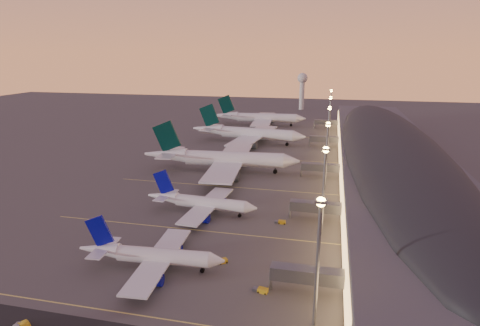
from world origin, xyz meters
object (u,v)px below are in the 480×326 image
airliner_narrow_south (151,256)px  baggage_tug_b (221,261)px  baggage_tug_c (281,222)px  airliner_wide_far (258,118)px  baggage_tug_a (261,290)px  radar_tower (302,85)px  airliner_wide_mid (247,133)px  airliner_wide_near (221,159)px  airliner_narrow_north (201,202)px

airliner_narrow_south → baggage_tug_b: bearing=17.2°
airliner_narrow_south → baggage_tug_b: size_ratio=10.48×
airliner_narrow_south → baggage_tug_c: size_ratio=11.00×
airliner_wide_far → baggage_tug_a: 205.35m
radar_tower → baggage_tug_c: 256.00m
airliner_wide_mid → baggage_tug_a: airliner_wide_mid is taller
airliner_wide_far → baggage_tug_a: (37.44, -201.84, -5.04)m
baggage_tug_a → baggage_tug_c: baggage_tug_c is taller
airliner_wide_near → baggage_tug_c: size_ratio=20.79×
airliner_wide_near → baggage_tug_c: 59.37m
airliner_narrow_north → baggage_tug_a: airliner_narrow_north is taller
baggage_tug_a → baggage_tug_b: (-11.73, 10.02, 0.01)m
radar_tower → airliner_narrow_south: bearing=-92.6°
baggage_tug_a → baggage_tug_b: size_ratio=1.00×
airliner_wide_far → baggage_tug_a: size_ratio=19.30×
airliner_wide_near → airliner_wide_mid: airliner_wide_near is taller
baggage_tug_b → airliner_wide_near: bearing=70.1°
baggage_tug_c → baggage_tug_a: bearing=-89.0°
airliner_narrow_north → airliner_wide_mid: size_ratio=0.56×
airliner_wide_mid → airliner_wide_far: 57.15m
airliner_narrow_south → airliner_narrow_north: bearing=84.9°
airliner_narrow_south → airliner_wide_near: airliner_wide_near is taller
baggage_tug_a → baggage_tug_c: 36.98m
airliner_narrow_north → airliner_wide_near: size_ratio=0.55×
airliner_narrow_south → radar_tower: size_ratio=1.12×
airliner_wide_mid → airliner_narrow_north: bearing=-79.8°
radar_tower → baggage_tug_c: radar_tower is taller
airliner_wide_mid → radar_tower: bearing=89.1°
airliner_wide_mid → baggage_tug_c: size_ratio=20.46×
airliner_narrow_south → radar_tower: radar_tower is taller
airliner_narrow_south → baggage_tug_a: (27.44, -3.96, -2.91)m
radar_tower → baggage_tug_a: size_ratio=9.41×
baggage_tug_a → baggage_tug_b: baggage_tug_b is taller
airliner_narrow_north → baggage_tug_c: (26.24, -2.84, -3.04)m
airliner_narrow_south → airliner_wide_far: airliner_wide_far is taller
airliner_wide_mid → radar_tower: size_ratio=2.08×
airliner_narrow_north → baggage_tug_a: 48.04m
airliner_narrow_south → airliner_wide_near: (-5.56, 82.40, 2.30)m
baggage_tug_b → baggage_tug_c: baggage_tug_b is taller
airliner_narrow_north → airliner_wide_near: 47.01m
airliner_narrow_south → airliner_wide_near: bearing=90.0°
baggage_tug_a → airliner_wide_far: bearing=110.8°
airliner_narrow_north → airliner_wide_far: 162.39m
radar_tower → baggage_tug_a: radar_tower is taller
baggage_tug_a → radar_tower: bearing=103.1°
airliner_narrow_north → baggage_tug_b: airliner_narrow_north is taller
airliner_narrow_north → airliner_wide_mid: airliner_wide_mid is taller
airliner_wide_near → baggage_tug_a: size_ratio=19.87×
airliner_narrow_north → baggage_tug_c: bearing=-2.2°
airliner_wide_near → baggage_tug_c: (32.55, -49.38, -5.20)m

